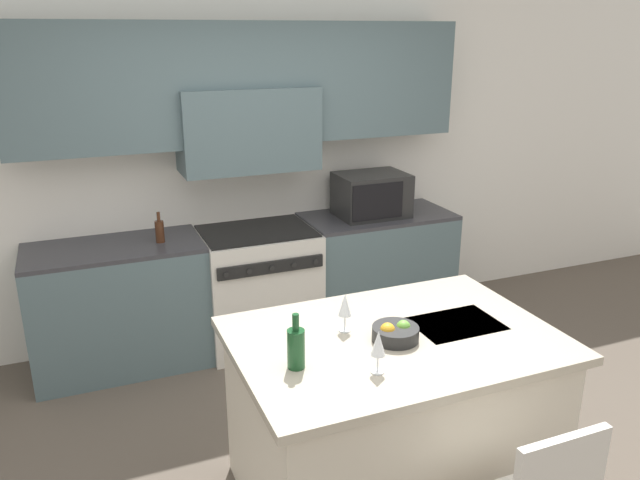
{
  "coord_description": "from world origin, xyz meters",
  "views": [
    {
      "loc": [
        -1.24,
        -2.59,
        2.34
      ],
      "look_at": [
        0.07,
        0.6,
        1.17
      ],
      "focal_mm": 35.0,
      "sensor_mm": 36.0,
      "label": 1
    }
  ],
  "objects_px": {
    "wine_glass_far": "(345,306)",
    "oil_bottle_on_counter": "(160,231)",
    "wine_bottle": "(296,347)",
    "wine_glass_near": "(378,345)",
    "microwave": "(371,195)",
    "fruit_bowl": "(395,333)",
    "range_stove": "(259,287)"
  },
  "relations": [
    {
      "from": "wine_bottle",
      "to": "wine_glass_far",
      "type": "distance_m",
      "value": 0.42
    },
    {
      "from": "wine_glass_far",
      "to": "fruit_bowl",
      "type": "xyz_separation_m",
      "value": [
        0.19,
        -0.18,
        -0.1
      ]
    },
    {
      "from": "wine_glass_near",
      "to": "wine_glass_far",
      "type": "xyz_separation_m",
      "value": [
        0.03,
        0.41,
        0.0
      ]
    },
    {
      "from": "range_stove",
      "to": "wine_bottle",
      "type": "xyz_separation_m",
      "value": [
        -0.42,
        -2.0,
        0.56
      ]
    },
    {
      "from": "range_stove",
      "to": "wine_glass_far",
      "type": "xyz_separation_m",
      "value": [
        -0.07,
        -1.76,
        0.6
      ]
    },
    {
      "from": "wine_bottle",
      "to": "oil_bottle_on_counter",
      "type": "bearing_deg",
      "value": 98.36
    },
    {
      "from": "range_stove",
      "to": "wine_glass_near",
      "type": "xyz_separation_m",
      "value": [
        -0.11,
        -2.18,
        0.6
      ]
    },
    {
      "from": "range_stove",
      "to": "wine_glass_far",
      "type": "relative_size",
      "value": 4.57
    },
    {
      "from": "microwave",
      "to": "wine_glass_near",
      "type": "height_order",
      "value": "microwave"
    },
    {
      "from": "wine_glass_far",
      "to": "microwave",
      "type": "bearing_deg",
      "value": 59.72
    },
    {
      "from": "oil_bottle_on_counter",
      "to": "fruit_bowl",
      "type": "bearing_deg",
      "value": -66.86
    },
    {
      "from": "microwave",
      "to": "wine_glass_near",
      "type": "bearing_deg",
      "value": -116.0
    },
    {
      "from": "wine_glass_near",
      "to": "fruit_bowl",
      "type": "distance_m",
      "value": 0.34
    },
    {
      "from": "fruit_bowl",
      "to": "microwave",
      "type": "bearing_deg",
      "value": 66.45
    },
    {
      "from": "range_stove",
      "to": "wine_bottle",
      "type": "relative_size",
      "value": 3.54
    },
    {
      "from": "fruit_bowl",
      "to": "oil_bottle_on_counter",
      "type": "distance_m",
      "value": 2.09
    },
    {
      "from": "wine_glass_far",
      "to": "oil_bottle_on_counter",
      "type": "height_order",
      "value": "oil_bottle_on_counter"
    },
    {
      "from": "microwave",
      "to": "fruit_bowl",
      "type": "height_order",
      "value": "microwave"
    },
    {
      "from": "microwave",
      "to": "wine_bottle",
      "type": "relative_size",
      "value": 2.12
    },
    {
      "from": "wine_glass_near",
      "to": "fruit_bowl",
      "type": "bearing_deg",
      "value": 47.52
    },
    {
      "from": "wine_bottle",
      "to": "wine_glass_far",
      "type": "height_order",
      "value": "wine_bottle"
    },
    {
      "from": "wine_glass_far",
      "to": "wine_bottle",
      "type": "bearing_deg",
      "value": -145.19
    },
    {
      "from": "wine_glass_far",
      "to": "oil_bottle_on_counter",
      "type": "relative_size",
      "value": 0.91
    },
    {
      "from": "microwave",
      "to": "fruit_bowl",
      "type": "relative_size",
      "value": 2.42
    },
    {
      "from": "range_stove",
      "to": "microwave",
      "type": "bearing_deg",
      "value": 1.11
    },
    {
      "from": "wine_glass_near",
      "to": "wine_bottle",
      "type": "bearing_deg",
      "value": 150.63
    },
    {
      "from": "wine_glass_far",
      "to": "oil_bottle_on_counter",
      "type": "distance_m",
      "value": 1.86
    },
    {
      "from": "wine_glass_near",
      "to": "oil_bottle_on_counter",
      "type": "distance_m",
      "value": 2.24
    },
    {
      "from": "range_stove",
      "to": "wine_glass_near",
      "type": "bearing_deg",
      "value": -92.78
    },
    {
      "from": "wine_glass_near",
      "to": "wine_glass_far",
      "type": "height_order",
      "value": "same"
    },
    {
      "from": "wine_glass_far",
      "to": "oil_bottle_on_counter",
      "type": "bearing_deg",
      "value": 109.98
    },
    {
      "from": "wine_glass_near",
      "to": "fruit_bowl",
      "type": "height_order",
      "value": "wine_glass_near"
    }
  ]
}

